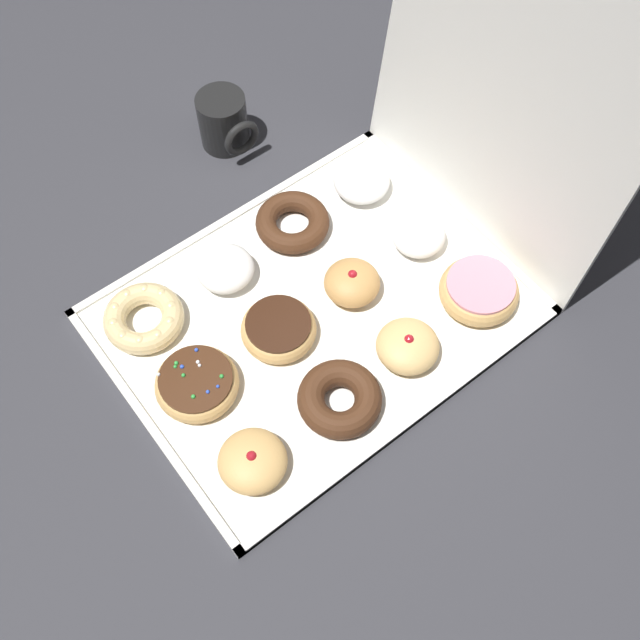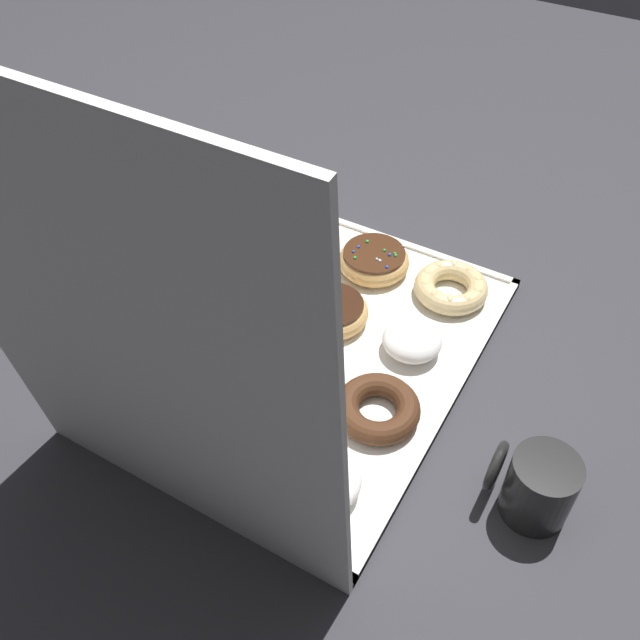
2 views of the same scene
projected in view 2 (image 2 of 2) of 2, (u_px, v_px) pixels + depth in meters
name	position (u px, v px, depth m)	size (l,w,h in m)	color
ground_plane	(312.00, 351.00, 1.03)	(3.00, 3.00, 0.00)	#333338
donut_box	(312.00, 348.00, 1.03)	(0.44, 0.58, 0.01)	white
box_lid_open	(130.00, 364.00, 0.63)	(0.44, 0.58, 0.01)	white
cruller_donut_0	(451.00, 287.00, 1.09)	(0.12, 0.12, 0.03)	#EACC8C
sprinkle_donut_1	(376.00, 261.00, 1.13)	(0.12, 0.12, 0.04)	tan
jelly_filled_donut_2	(303.00, 232.00, 1.18)	(0.09, 0.09, 0.05)	tan
powdered_filled_donut_3	(412.00, 340.00, 1.00)	(0.09, 0.09, 0.04)	white
chocolate_frosted_donut_4	(333.00, 311.00, 1.05)	(0.11, 0.11, 0.04)	tan
chocolate_cake_ring_donut_5	(256.00, 281.00, 1.10)	(0.12, 0.12, 0.04)	#472816
chocolate_cake_ring_donut_6	(378.00, 408.00, 0.92)	(0.12, 0.12, 0.03)	#472816
jelly_filled_donut_7	(284.00, 364.00, 0.97)	(0.08, 0.08, 0.05)	tan
jelly_filled_donut_8	(211.00, 330.00, 1.02)	(0.09, 0.09, 0.05)	#E5B770
powdered_filled_donut_9	(325.00, 480.00, 0.84)	(0.09, 0.09, 0.04)	white
powdered_filled_donut_10	(235.00, 437.00, 0.88)	(0.08, 0.08, 0.04)	white
pink_frosted_donut_11	(152.00, 398.00, 0.93)	(0.12, 0.12, 0.04)	tan
coffee_mug	(537.00, 485.00, 0.81)	(0.10, 0.08, 0.09)	black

